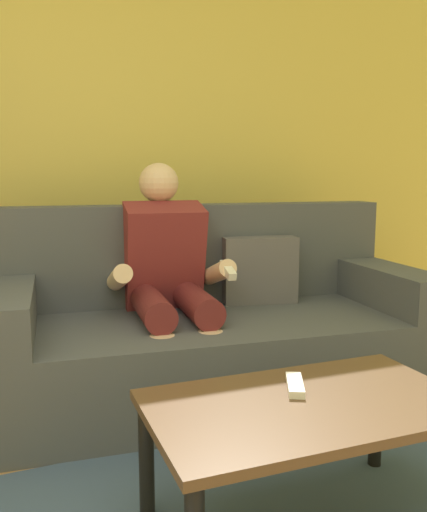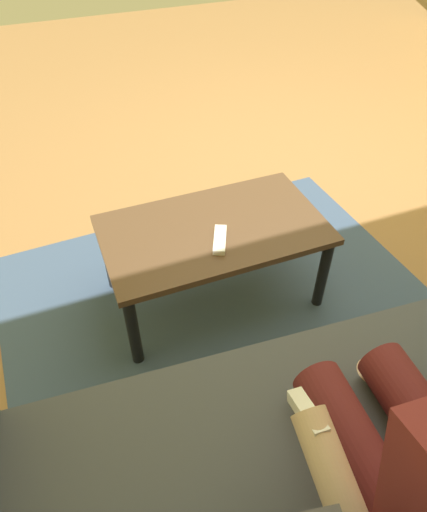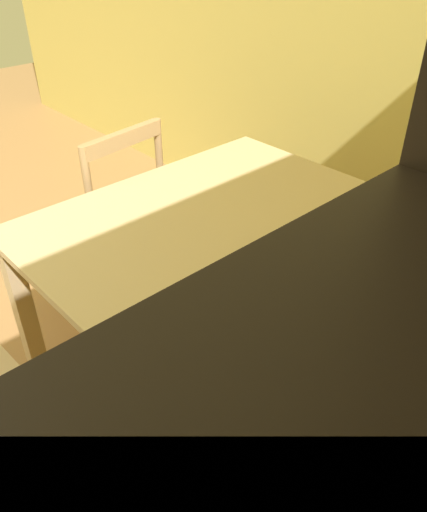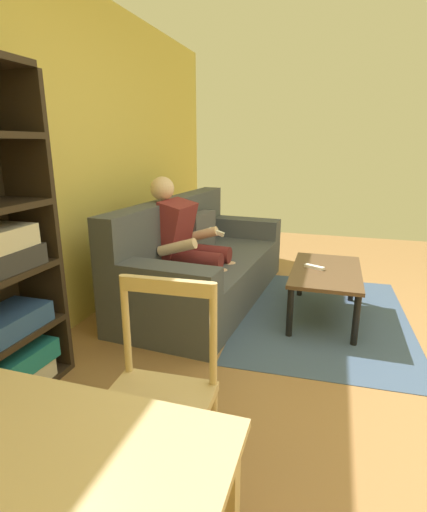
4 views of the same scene
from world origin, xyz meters
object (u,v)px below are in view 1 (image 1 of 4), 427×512
(couch, at_px, (210,328))
(tv_remote, at_px, (295,385))
(person_lounging, at_px, (169,277))
(coffee_table, at_px, (308,419))

(couch, height_order, tv_remote, couch)
(person_lounging, bearing_deg, tv_remote, -85.14)
(person_lounging, distance_m, coffee_table, 1.24)
(couch, xyz_separation_m, person_lounging, (-0.20, 0.06, 0.27))
(person_lounging, xyz_separation_m, tv_remote, (0.09, -1.12, -0.16))
(couch, bearing_deg, coffee_table, -95.77)
(couch, relative_size, tv_remote, 13.05)
(couch, distance_m, person_lounging, 0.34)
(coffee_table, relative_size, tv_remote, 5.71)
(couch, height_order, coffee_table, couch)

